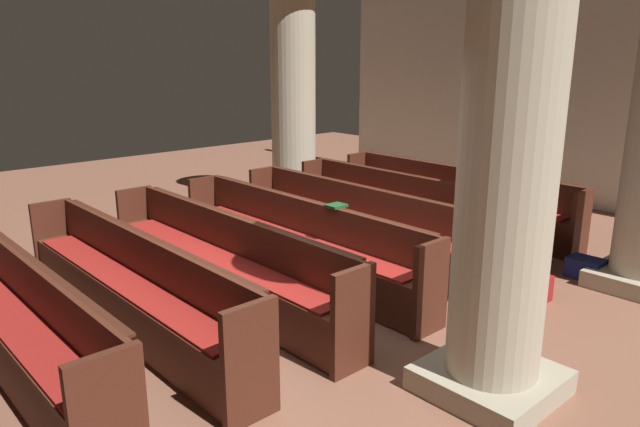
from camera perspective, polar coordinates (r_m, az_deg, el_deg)
The scene contains 15 objects.
ground_plane at distance 5.89m, azimuth -1.99°, elevation -9.14°, with size 19.20×19.20×0.00m, color brown.
back_wall at distance 10.39m, azimuth 25.07°, elevation 12.83°, with size 10.00×0.16×4.50m, color beige.
pew_row_0 at distance 8.60m, azimuth 12.64°, elevation 1.66°, with size 3.77×0.46×0.86m.
pew_row_1 at distance 7.85m, azimuth 8.54°, elevation 0.57°, with size 3.77×0.46×0.86m.
pew_row_2 at distance 7.14m, azimuth 3.61°, elevation -0.74°, with size 3.77×0.47×0.86m.
pew_row_3 at distance 6.51m, azimuth -2.35°, elevation -2.31°, with size 3.77×0.46×0.86m.
pew_row_4 at distance 5.97m, azimuth -9.50°, elevation -4.17°, with size 3.77×0.46×0.86m.
pew_row_5 at distance 5.54m, azimuth -17.96°, elevation -6.26°, with size 3.77×0.47×0.86m.
pew_row_6 at distance 5.26m, azimuth -27.64°, elevation -8.47°, with size 3.77×0.46×0.86m.
pillar_far_side at distance 9.71m, azimuth -2.61°, elevation 11.87°, with size 1.05×1.05×3.59m.
pillar_aisle_rear at distance 4.13m, azimuth 17.87°, elevation 6.71°, with size 0.97×0.97×3.59m.
lectern at distance 9.28m, azimuth 19.04°, elevation 2.06°, with size 0.48×0.45×1.08m.
hymn_book at distance 6.21m, azimuth 1.57°, elevation 0.76°, with size 0.17×0.20×0.03m, color #194723.
kneeler_box_red at distance 6.44m, azimuth 19.48°, elevation -6.59°, with size 0.42×0.25×0.27m, color maroon.
kneeler_box_navy at distance 7.25m, azimuth 24.26°, elevation -4.83°, with size 0.37×0.28×0.23m, color navy.
Camera 1 is at (4.10, -3.46, 2.42)m, focal length 33.13 mm.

